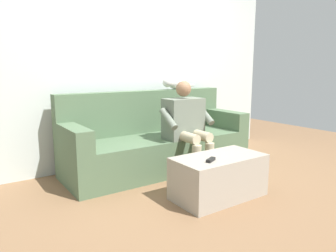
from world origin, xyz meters
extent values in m
plane|color=#846042|center=(0.00, 0.60, 0.00)|extent=(8.00, 8.00, 0.00)
cube|color=silver|center=(0.00, -0.61, 1.36)|extent=(4.36, 0.06, 2.72)
cube|color=#516B4C|center=(0.00, 0.00, 0.21)|extent=(1.89, 0.62, 0.41)
cube|color=#516B4C|center=(0.00, -0.39, 0.46)|extent=(2.25, 0.16, 0.93)
cube|color=#516B4C|center=(-1.03, 0.00, 0.32)|extent=(0.18, 0.62, 0.64)
cube|color=#516B4C|center=(1.03, 0.00, 0.32)|extent=(0.18, 0.62, 0.64)
cube|color=#A89E8E|center=(0.00, 0.94, 0.20)|extent=(0.86, 0.46, 0.40)
cube|color=slate|center=(-0.16, 0.18, 0.64)|extent=(0.44, 0.25, 0.46)
sphere|color=#936B4C|center=(-0.16, 0.18, 0.98)|extent=(0.17, 0.17, 0.17)
cylinder|color=#C6B793|center=(-0.25, 0.36, 0.47)|extent=(0.11, 0.35, 0.11)
cylinder|color=#C6B793|center=(-0.07, 0.36, 0.47)|extent=(0.11, 0.35, 0.11)
cylinder|color=#C6B793|center=(-0.25, 0.54, 0.21)|extent=(0.10, 0.10, 0.41)
cylinder|color=#C6B793|center=(-0.07, 0.54, 0.21)|extent=(0.10, 0.10, 0.41)
cylinder|color=slate|center=(-0.42, 0.26, 0.67)|extent=(0.08, 0.27, 0.22)
cylinder|color=slate|center=(0.10, 0.26, 0.67)|extent=(0.08, 0.27, 0.22)
ellipsoid|color=silver|center=(-0.49, -0.39, 1.00)|extent=(0.26, 0.14, 0.15)
sphere|color=silver|center=(-0.33, -0.39, 1.02)|extent=(0.13, 0.13, 0.13)
cone|color=silver|center=(-0.34, -0.42, 1.07)|extent=(0.04, 0.04, 0.04)
cone|color=silver|center=(-0.34, -0.36, 1.07)|extent=(0.04, 0.04, 0.04)
cylinder|color=silver|center=(-0.68, -0.39, 0.97)|extent=(0.18, 0.03, 0.03)
cube|color=black|center=(0.17, 1.02, 0.41)|extent=(0.13, 0.09, 0.03)
camera|label=1|loc=(1.98, 2.99, 1.19)|focal=33.56mm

